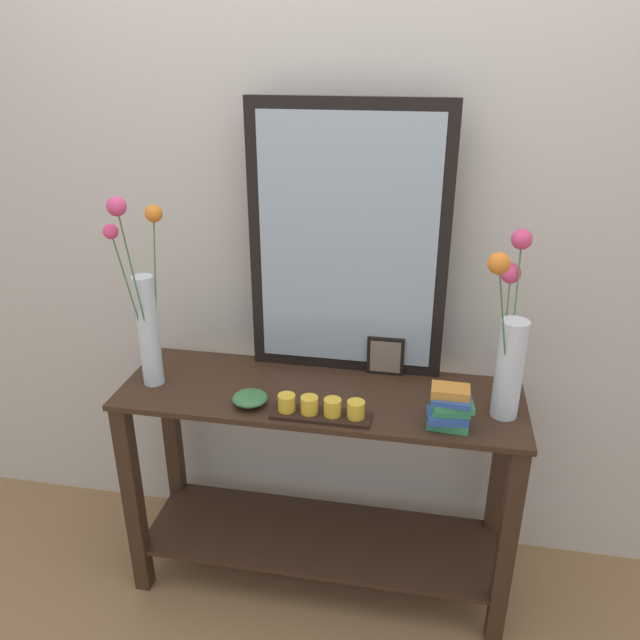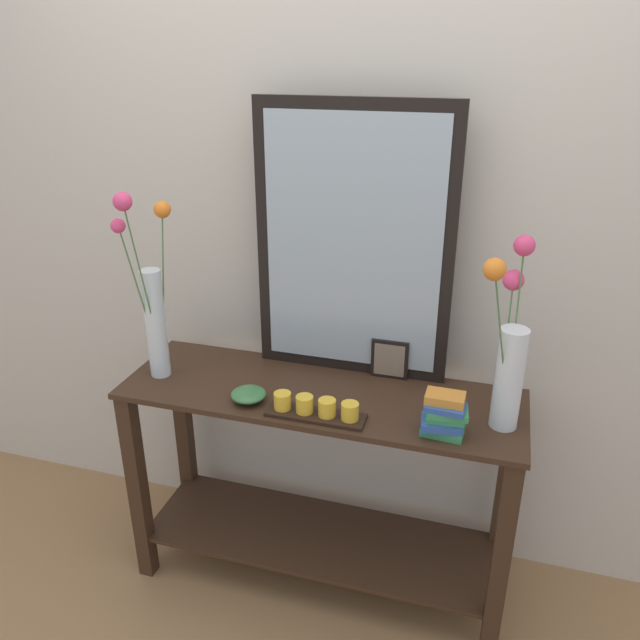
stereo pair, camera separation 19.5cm
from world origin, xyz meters
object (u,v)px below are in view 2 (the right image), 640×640
Objects in this scene: tall_vase_left at (152,303)px; book_stack at (444,416)px; mirror_leaning at (353,245)px; vase_right at (509,353)px; decorative_bowl at (249,394)px; console_table at (320,471)px; picture_frame_small at (390,360)px; candle_tray at (316,409)px.

book_stack is at bearing -4.97° from tall_vase_left.
mirror_leaning reaches higher than vase_right.
mirror_leaning reaches higher than decorative_bowl.
console_table is 0.48m from picture_frame_small.
picture_frame_small reaches higher than candle_tray.
tall_vase_left is at bearing -164.59° from picture_frame_small.
mirror_leaning is 2.95× the size of candle_tray.
tall_vase_left is 1.17m from vase_right.
picture_frame_small is at bearing 126.34° from book_stack.
console_table is 0.39m from candle_tray.
tall_vase_left is (-0.64, -0.24, -0.19)m from mirror_leaning.
picture_frame_small reaches higher than book_stack.
book_stack is at bearing 2.21° from candle_tray.
tall_vase_left is 5.80× the size of decorative_bowl.
book_stack is at bearing -53.66° from picture_frame_small.
mirror_leaning reaches higher than tall_vase_left.
candle_tray is 2.23× the size of picture_frame_small.
mirror_leaning is at bearing 20.38° from tall_vase_left.
mirror_leaning is at bearing 72.66° from console_table.
decorative_bowl is (-0.27, -0.31, -0.44)m from mirror_leaning.
decorative_bowl reaches higher than console_table.
book_stack is (-0.16, -0.11, -0.18)m from vase_right.
tall_vase_left is at bearing -178.94° from vase_right.
mirror_leaning is 0.42m from picture_frame_small.
decorative_bowl is (0.37, -0.08, -0.25)m from tall_vase_left.
vase_right is at bearing -2.65° from console_table.
candle_tray is at bearing -94.62° from mirror_leaning.
picture_frame_small reaches higher than decorative_bowl.
decorative_bowl is at bearing -11.48° from tall_vase_left.
vase_right reaches higher than console_table.
vase_right is 0.84m from decorative_bowl.
vase_right is (1.17, 0.02, -0.03)m from tall_vase_left.
candle_tray is at bearing -118.51° from picture_frame_small.
picture_frame_small is (0.78, 0.22, -0.21)m from tall_vase_left.
candle_tray is at bearing -6.55° from decorative_bowl.
tall_vase_left is at bearing 168.52° from decorative_bowl.
book_stack is (0.43, -0.14, 0.39)m from console_table.
picture_frame_small is 0.51m from decorative_bowl.
candle_tray reaches higher than decorative_bowl.
console_table is at bearing 30.82° from decorative_bowl.
candle_tray is 0.37m from picture_frame_small.
tall_vase_left is 4.75× the size of picture_frame_small.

